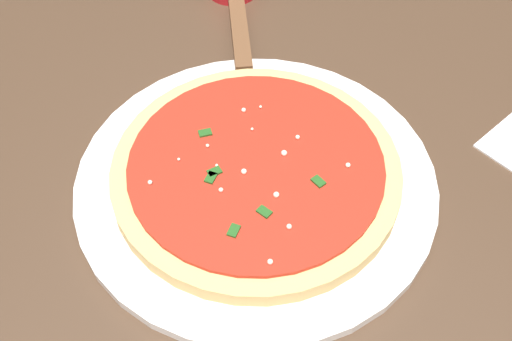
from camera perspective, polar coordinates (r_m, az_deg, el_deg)
The scene contains 4 objects.
restaurant_table at distance 0.70m, azimuth -2.71°, elevation -6.17°, with size 1.16×0.77×0.73m.
serving_plate at distance 0.57m, azimuth -0.00°, elevation -0.94°, with size 0.33×0.33×0.01m, color white.
pizza at distance 0.56m, azimuth -0.00°, elevation 0.01°, with size 0.26×0.26×0.02m.
pizza_server at distance 0.67m, azimuth -1.24°, elevation 10.28°, with size 0.21×0.16×0.01m.
Camera 1 is at (-0.32, -0.22, 1.18)m, focal length 43.72 mm.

